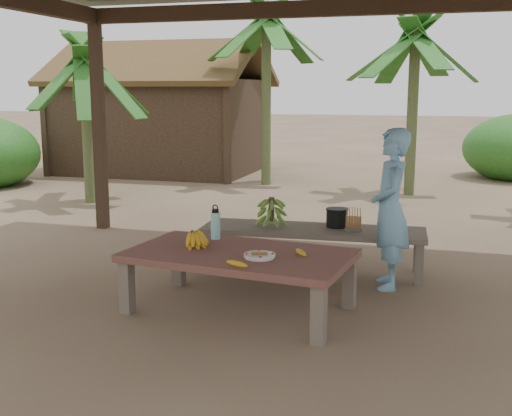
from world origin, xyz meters
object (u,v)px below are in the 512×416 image
(work_table, at_px, (239,260))
(plate, at_px, (260,256))
(bench, at_px, (313,233))
(cooking_pot, at_px, (337,218))
(woman, at_px, (390,209))
(ripe_banana_bunch, at_px, (193,238))
(water_flask, at_px, (215,225))

(work_table, relative_size, plate, 7.58)
(work_table, distance_m, bench, 1.34)
(bench, bearing_deg, cooking_pot, 24.47)
(work_table, relative_size, cooking_pot, 8.94)
(woman, bearing_deg, bench, -121.40)
(ripe_banana_bunch, bearing_deg, cooking_pot, 53.42)
(bench, height_order, water_flask, water_flask)
(ripe_banana_bunch, bearing_deg, water_flask, 74.67)
(work_table, relative_size, woman, 1.30)
(plate, bearing_deg, work_table, 147.02)
(bench, relative_size, water_flask, 7.20)
(ripe_banana_bunch, xyz_separation_m, woman, (1.55, 0.95, 0.16))
(ripe_banana_bunch, relative_size, plate, 1.00)
(work_table, bearing_deg, woman, 48.66)
(woman, bearing_deg, cooking_pot, -137.44)
(bench, bearing_deg, woman, -24.43)
(water_flask, height_order, woman, woman)
(cooking_pot, bearing_deg, woman, -36.48)
(bench, xyz_separation_m, water_flask, (-0.70, -0.91, 0.24))
(work_table, distance_m, ripe_banana_bunch, 0.46)
(work_table, bearing_deg, water_flask, 138.93)
(plate, relative_size, water_flask, 0.81)
(ripe_banana_bunch, relative_size, woman, 0.17)
(bench, height_order, cooking_pot, cooking_pot)
(bench, distance_m, cooking_pot, 0.29)
(cooking_pot, xyz_separation_m, woman, (0.55, -0.41, 0.20))
(ripe_banana_bunch, bearing_deg, work_table, -7.48)
(woman, bearing_deg, water_flask, -77.90)
(plate, bearing_deg, bench, 84.44)
(woman, bearing_deg, work_table, -59.12)
(ripe_banana_bunch, height_order, cooking_pot, ripe_banana_bunch)
(work_table, distance_m, plate, 0.27)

